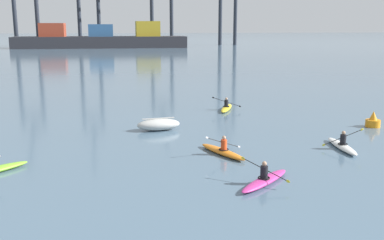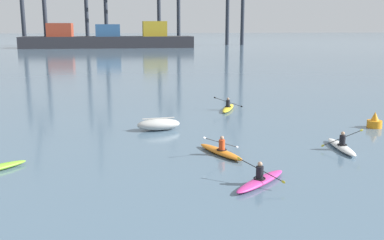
% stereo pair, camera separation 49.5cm
% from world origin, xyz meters
% --- Properties ---
extents(container_barge, '(48.72, 9.16, 7.55)m').
position_xyz_m(container_barge, '(-6.53, 126.69, 2.54)').
color(container_barge, '#28282D').
rests_on(container_barge, ground).
extents(capsized_dinghy, '(2.70, 1.36, 0.76)m').
position_xyz_m(capsized_dinghy, '(-0.87, 19.89, 0.35)').
color(capsized_dinghy, beige).
rests_on(capsized_dinghy, ground).
extents(channel_buoy, '(0.90, 0.90, 1.00)m').
position_xyz_m(channel_buoy, '(12.40, 18.52, 0.36)').
color(channel_buoy, orange).
rests_on(channel_buoy, ground).
extents(kayak_magenta, '(2.93, 2.72, 0.96)m').
position_xyz_m(kayak_magenta, '(2.38, 9.84, 0.17)').
color(kayak_magenta, '#C13384').
rests_on(kayak_magenta, ground).
extents(kayak_yellow, '(2.06, 3.36, 0.98)m').
position_xyz_m(kayak_yellow, '(4.82, 25.70, 0.17)').
color(kayak_yellow, yellow).
rests_on(kayak_yellow, ground).
extents(kayak_white, '(2.16, 3.44, 1.08)m').
position_xyz_m(kayak_white, '(7.99, 14.16, 0.17)').
color(kayak_white, silver).
rests_on(kayak_white, ground).
extents(kayak_orange, '(2.01, 3.36, 1.06)m').
position_xyz_m(kayak_orange, '(1.71, 14.19, 0.17)').
color(kayak_orange, orange).
rests_on(kayak_orange, ground).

